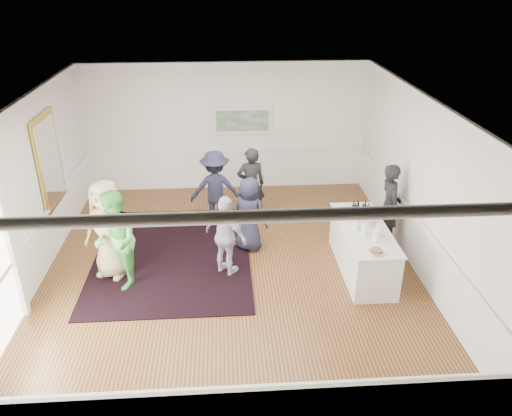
{
  "coord_description": "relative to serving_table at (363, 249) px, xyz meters",
  "views": [
    {
      "loc": [
        -0.07,
        -8.03,
        5.2
      ],
      "look_at": [
        0.49,
        0.2,
        1.2
      ],
      "focal_mm": 35.0,
      "sensor_mm": 36.0,
      "label": 1
    }
  ],
  "objects": [
    {
      "name": "wall_front",
      "position": [
        -2.46,
        -3.85,
        1.15
      ],
      "size": [
        7.0,
        0.02,
        3.2
      ],
      "primitive_type": "cube",
      "color": "white",
      "rests_on": "floor"
    },
    {
      "name": "serving_table",
      "position": [
        0.0,
        0.0,
        0.0
      ],
      "size": [
        0.84,
        2.21,
        0.9
      ],
      "color": "silver",
      "rests_on": "floor"
    },
    {
      "name": "wall_right",
      "position": [
        1.04,
        0.15,
        1.15
      ],
      "size": [
        0.02,
        8.0,
        3.2
      ],
      "primitive_type": "cube",
      "color": "white",
      "rests_on": "floor"
    },
    {
      "name": "guest_navy",
      "position": [
        -2.06,
        0.97,
        0.31
      ],
      "size": [
        0.89,
        0.81,
        1.53
      ],
      "primitive_type": "imported",
      "rotation": [
        0.0,
        0.0,
        2.57
      ],
      "color": "#1E1E32",
      "rests_on": "floor"
    },
    {
      "name": "guest_green",
      "position": [
        -4.45,
        -0.18,
        0.46
      ],
      "size": [
        0.98,
        1.08,
        1.82
      ],
      "primitive_type": "imported",
      "rotation": [
        0.0,
        0.0,
        -1.16
      ],
      "color": "green",
      "rests_on": "floor"
    },
    {
      "name": "guest_dark_a",
      "position": [
        -2.74,
        2.1,
        0.4
      ],
      "size": [
        1.13,
        0.68,
        1.7
      ],
      "primitive_type": "imported",
      "rotation": [
        0.0,
        0.0,
        3.18
      ],
      "color": "#1E1E32",
      "rests_on": "floor"
    },
    {
      "name": "wall_back",
      "position": [
        -2.46,
        4.15,
        1.15
      ],
      "size": [
        7.0,
        0.02,
        3.2
      ],
      "primitive_type": "cube",
      "color": "white",
      "rests_on": "floor"
    },
    {
      "name": "ceiling",
      "position": [
        -2.46,
        0.15,
        2.75
      ],
      "size": [
        7.0,
        8.0,
        0.02
      ],
      "primitive_type": "cube",
      "color": "white",
      "rests_on": "wall_back"
    },
    {
      "name": "wine_bottles",
      "position": [
        0.0,
        0.47,
        0.6
      ],
      "size": [
        0.39,
        0.25,
        0.31
      ],
      "color": "black",
      "rests_on": "serving_table"
    },
    {
      "name": "guest_dark_b",
      "position": [
        -1.95,
        2.24,
        0.4
      ],
      "size": [
        0.67,
        0.49,
        1.71
      ],
      "primitive_type": "imported",
      "rotation": [
        0.0,
        0.0,
        3.28
      ],
      "color": "black",
      "rests_on": "floor"
    },
    {
      "name": "wainscoting",
      "position": [
        -2.46,
        0.15,
        0.05
      ],
      "size": [
        7.0,
        8.0,
        1.0
      ],
      "primitive_type": null,
      "color": "white",
      "rests_on": "floor"
    },
    {
      "name": "mirror",
      "position": [
        -5.91,
        1.45,
        1.35
      ],
      "size": [
        0.05,
        1.25,
        1.85
      ],
      "color": "gold",
      "rests_on": "wall_left"
    },
    {
      "name": "nut_bowl",
      "position": [
        -0.05,
        -0.89,
        0.48
      ],
      "size": [
        0.24,
        0.24,
        0.08
      ],
      "color": "white",
      "rests_on": "serving_table"
    },
    {
      "name": "area_rug",
      "position": [
        -3.61,
        0.74,
        -0.44
      ],
      "size": [
        3.05,
        4.0,
        0.02
      ],
      "primitive_type": "cube",
      "rotation": [
        0.0,
        0.0,
        0.0
      ],
      "color": "black",
      "rests_on": "floor"
    },
    {
      "name": "wall_left",
      "position": [
        -5.96,
        0.15,
        1.15
      ],
      "size": [
        0.02,
        8.0,
        3.2
      ],
      "primitive_type": "cube",
      "color": "white",
      "rests_on": "floor"
    },
    {
      "name": "ice_bucket",
      "position": [
        0.06,
        0.16,
        0.56
      ],
      "size": [
        0.26,
        0.26,
        0.25
      ],
      "primitive_type": "cylinder",
      "color": "silver",
      "rests_on": "serving_table"
    },
    {
      "name": "juice_pitchers",
      "position": [
        -0.01,
        -0.28,
        0.56
      ],
      "size": [
        0.46,
        0.59,
        0.24
      ],
      "color": "#5DA43A",
      "rests_on": "serving_table"
    },
    {
      "name": "landscape_painting",
      "position": [
        -2.06,
        4.1,
        1.33
      ],
      "size": [
        1.44,
        0.06,
        0.66
      ],
      "color": "white",
      "rests_on": "wall_back"
    },
    {
      "name": "floor",
      "position": [
        -2.46,
        0.15,
        -0.45
      ],
      "size": [
        8.0,
        8.0,
        0.0
      ],
      "primitive_type": "plane",
      "color": "brown",
      "rests_on": "ground"
    },
    {
      "name": "guest_lilac",
      "position": [
        -2.53,
        0.08,
        0.33
      ],
      "size": [
        0.95,
        0.88,
        1.56
      ],
      "primitive_type": "imported",
      "rotation": [
        0.0,
        0.0,
        2.45
      ],
      "color": "#B7AEC3",
      "rests_on": "floor"
    },
    {
      "name": "bartender",
      "position": [
        0.74,
        0.88,
        0.44
      ],
      "size": [
        0.46,
        0.67,
        1.78
      ],
      "primitive_type": "imported",
      "rotation": [
        0.0,
        0.0,
        1.62
      ],
      "color": "black",
      "rests_on": "floor"
    },
    {
      "name": "guest_tan",
      "position": [
        -4.64,
        0.17,
        0.49
      ],
      "size": [
        1.08,
        0.92,
        1.89
      ],
      "primitive_type": "imported",
      "rotation": [
        0.0,
        0.0,
        -0.4
      ],
      "color": "tan",
      "rests_on": "floor"
    }
  ]
}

